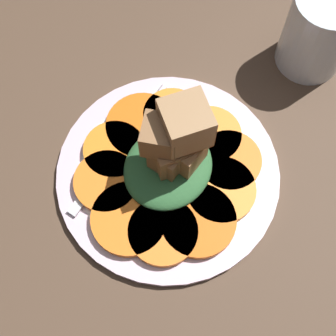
{
  "coord_description": "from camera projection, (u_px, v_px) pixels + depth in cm",
  "views": [
    {
      "loc": [
        16.14,
        11.89,
        52.47
      ],
      "look_at": [
        0.0,
        0.0,
        4.1
      ],
      "focal_mm": 50.0,
      "sensor_mm": 36.0,
      "label": 1
    }
  ],
  "objects": [
    {
      "name": "carrot_slice_1",
      "position": [
        127.0,
        217.0,
        0.51
      ],
      "size": [
        8.35,
        8.35,
        0.96
      ],
      "primitive_type": "cylinder",
      "color": "orange",
      "rests_on": "plate"
    },
    {
      "name": "center_pile",
      "position": [
        172.0,
        154.0,
        0.5
      ],
      "size": [
        10.6,
        9.54,
        11.55
      ],
      "color": "#2D6033",
      "rests_on": "plate"
    },
    {
      "name": "carrot_slice_9",
      "position": [
        114.0,
        150.0,
        0.54
      ],
      "size": [
        7.13,
        7.13,
        0.96
      ],
      "primitive_type": "cylinder",
      "color": "orange",
      "rests_on": "plate"
    },
    {
      "name": "fork",
      "position": [
        125.0,
        144.0,
        0.54
      ],
      "size": [
        19.36,
        2.66,
        0.4
      ],
      "rotation": [
        0.0,
        0.0,
        0.05
      ],
      "color": "silver",
      "rests_on": "plate"
    },
    {
      "name": "water_glass",
      "position": [
        319.0,
        32.0,
        0.56
      ],
      "size": [
        8.28,
        8.28,
        10.61
      ],
      "color": "silver",
      "rests_on": "table_slab"
    },
    {
      "name": "carrot_slice_5",
      "position": [
        229.0,
        161.0,
        0.53
      ],
      "size": [
        7.38,
        7.38,
        0.96
      ],
      "primitive_type": "cylinder",
      "color": "orange",
      "rests_on": "plate"
    },
    {
      "name": "table_slab",
      "position": [
        168.0,
        178.0,
        0.55
      ],
      "size": [
        120.0,
        120.0,
        2.0
      ],
      "primitive_type": "cube",
      "color": "#4C3828",
      "rests_on": "ground"
    },
    {
      "name": "plate",
      "position": [
        168.0,
        173.0,
        0.54
      ],
      "size": [
        25.58,
        25.58,
        1.05
      ],
      "color": "silver",
      "rests_on": "table_slab"
    },
    {
      "name": "carrot_slice_2",
      "position": [
        163.0,
        232.0,
        0.5
      ],
      "size": [
        7.57,
        7.57,
        0.96
      ],
      "primitive_type": "cylinder",
      "color": "orange",
      "rests_on": "plate"
    },
    {
      "name": "carrot_slice_7",
      "position": [
        172.0,
        115.0,
        0.56
      ],
      "size": [
        6.95,
        6.95,
        0.96
      ],
      "primitive_type": "cylinder",
      "color": "orange",
      "rests_on": "plate"
    },
    {
      "name": "carrot_slice_3",
      "position": [
        198.0,
        220.0,
        0.51
      ],
      "size": [
        8.33,
        8.33,
        0.96
      ],
      "primitive_type": "cylinder",
      "color": "orange",
      "rests_on": "plate"
    },
    {
      "name": "carrot_slice_6",
      "position": [
        210.0,
        135.0,
        0.55
      ],
      "size": [
        7.33,
        7.33,
        0.96
      ],
      "primitive_type": "cylinder",
      "color": "orange",
      "rests_on": "plate"
    },
    {
      "name": "carrot_slice_4",
      "position": [
        221.0,
        190.0,
        0.52
      ],
      "size": [
        7.85,
        7.85,
        0.96
      ],
      "primitive_type": "cylinder",
      "color": "orange",
      "rests_on": "plate"
    },
    {
      "name": "carrot_slice_8",
      "position": [
        142.0,
        126.0,
        0.55
      ],
      "size": [
        8.58,
        8.58,
        0.96
      ],
      "primitive_type": "cylinder",
      "color": "#D45F12",
      "rests_on": "plate"
    },
    {
      "name": "carrot_slice_0",
      "position": [
        107.0,
        182.0,
        0.52
      ],
      "size": [
        7.35,
        7.35,
        0.96
      ],
      "primitive_type": "cylinder",
      "color": "orange",
      "rests_on": "plate"
    }
  ]
}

